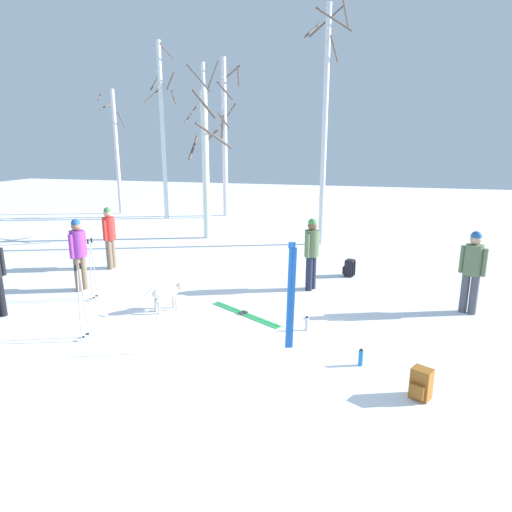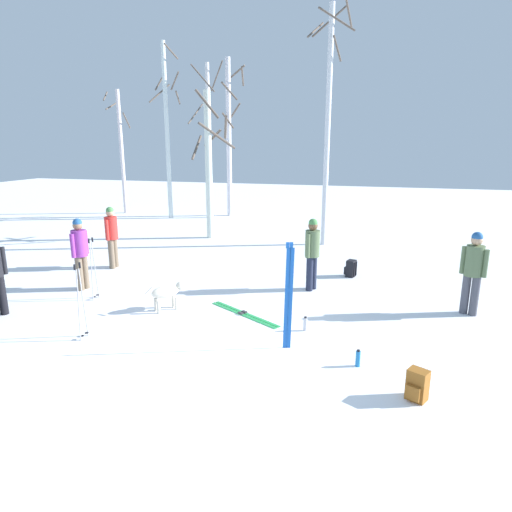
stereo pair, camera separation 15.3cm
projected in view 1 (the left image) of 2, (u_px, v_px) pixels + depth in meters
ground_plane at (220, 346)px, 7.66m from camera, size 60.00×60.00×0.00m
person_0 at (78, 250)px, 10.32m from camera, size 0.34×0.52×1.72m
person_2 at (109, 234)px, 12.16m from camera, size 0.34×0.52×1.72m
person_3 at (472, 267)px, 8.91m from camera, size 0.47×0.34×1.72m
person_4 at (312, 249)px, 10.37m from camera, size 0.34×0.49×1.72m
dog at (168, 293)px, 9.18m from camera, size 0.63×0.70×0.57m
ski_pair_planted_0 at (291, 297)px, 7.38m from camera, size 0.17×0.06×1.85m
ski_pair_lying_1 at (245, 314)px, 9.05m from camera, size 1.71×1.11×0.05m
ski_poles_0 at (92, 268)px, 9.73m from camera, size 0.07×0.22×1.40m
ski_poles_1 at (81, 300)px, 7.74m from camera, size 0.07×0.23×1.39m
backpack_0 at (421, 384)px, 6.05m from camera, size 0.32×0.34×0.44m
backpack_1 at (349, 268)px, 11.62m from camera, size 0.33×0.31×0.44m
water_bottle_0 at (361, 358)px, 6.96m from camera, size 0.07×0.07×0.28m
water_bottle_1 at (307, 324)px, 8.27m from camera, size 0.08×0.08×0.28m
birch_tree_0 at (116, 150)px, 21.27m from camera, size 1.21×1.21×5.83m
birch_tree_1 at (163, 129)px, 19.60m from camera, size 1.48×1.28×7.61m
birch_tree_2 at (205, 139)px, 19.83m from camera, size 1.47×1.33×6.83m
birch_tree_3 at (225, 135)px, 20.41m from camera, size 1.21×1.35×7.08m
birch_tree_4 at (206, 162)px, 15.66m from camera, size 1.49×1.85×5.16m
birch_tree_5 at (325, 122)px, 14.34m from camera, size 1.46×1.46×7.66m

